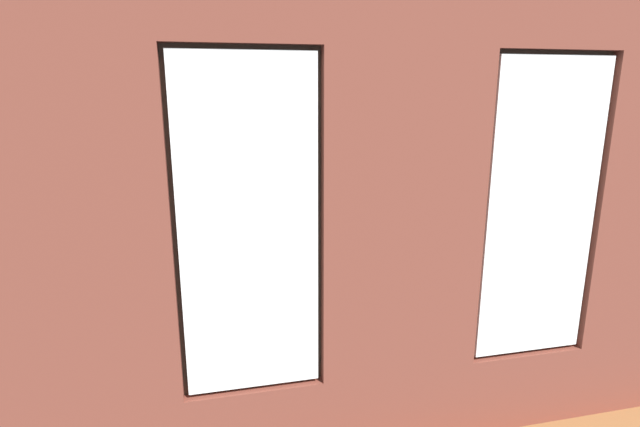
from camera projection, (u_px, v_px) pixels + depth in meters
The scene contains 18 objects.
ground_plane at pixel (312, 295), 6.12m from camera, with size 7.23×6.23×0.10m, color brown.
brick_wall_with_windows at pixel (404, 197), 3.09m from camera, with size 6.63×0.30×3.51m.
couch_by_window at pixel (332, 356), 3.99m from camera, with size 1.81×0.87×0.80m.
couch_left at pixel (505, 250), 6.59m from camera, with size 0.94×2.01×0.80m.
coffee_table at pixel (310, 254), 6.26m from camera, with size 1.26×0.88×0.44m.
cup_ceramic at pixel (296, 244), 6.30m from camera, with size 0.09×0.09×0.11m, color silver.
candle_jar at pixel (282, 251), 6.02m from camera, with size 0.08×0.08×0.12m, color #B7333D.
table_plant_small at pixel (320, 241), 6.10m from camera, with size 0.18×0.18×0.27m.
remote_black at pixel (310, 249), 6.24m from camera, with size 0.05×0.17×0.02m, color black.
remote_silver at pixel (334, 243), 6.46m from camera, with size 0.05×0.17×0.02m, color #B2B2B7.
media_console at pixel (50, 287), 5.59m from camera, with size 1.18×0.42×0.48m, color black.
tv_flatscreen at pixel (42, 235), 5.44m from camera, with size 1.11×0.20×0.75m.
papasan_chair at pixel (279, 219), 7.66m from camera, with size 1.19×1.19×0.73m.
potted_plant_foreground_right at pixel (106, 223), 7.35m from camera, with size 0.46×0.46×0.77m.
potted_plant_corner_near_left at pixel (443, 196), 8.55m from camera, with size 0.82×0.94×1.05m.
potted_plant_mid_room_small at pixel (381, 241), 6.91m from camera, with size 0.28×0.28×0.54m.
potted_plant_near_tv at pixel (77, 290), 4.65m from camera, with size 0.72×0.80×1.21m.
potted_plant_between_couches at pixel (485, 297), 4.25m from camera, with size 1.20×1.13×1.56m.
Camera 1 is at (1.19, 5.56, 2.41)m, focal length 28.00 mm.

